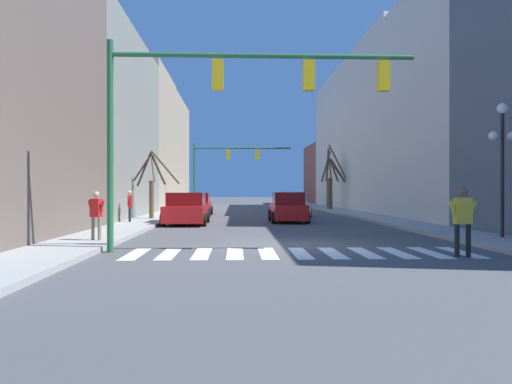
{
  "coord_description": "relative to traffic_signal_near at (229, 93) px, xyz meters",
  "views": [
    {
      "loc": [
        -1.76,
        -15.65,
        1.72
      ],
      "look_at": [
        0.08,
        30.87,
        1.61
      ],
      "focal_mm": 35.0,
      "sensor_mm": 36.0,
      "label": 1
    }
  ],
  "objects": [
    {
      "name": "car_parked_right_near",
      "position": [
        -2.35,
        11.5,
        -3.72
      ],
      "size": [
        2.2,
        4.65,
        1.63
      ],
      "rotation": [
        0.0,
        0.0,
        1.57
      ],
      "color": "red",
      "rests_on": "ground_plane"
    },
    {
      "name": "sidewalk_left",
      "position": [
        -4.68,
        1.58,
        -4.4
      ],
      "size": [
        2.21,
        90.0,
        0.15
      ],
      "color": "#9E9E99",
      "rests_on": "ground_plane"
    },
    {
      "name": "ground_plane",
      "position": [
        1.96,
        1.58,
        -4.48
      ],
      "size": [
        240.0,
        240.0,
        0.0
      ],
      "primitive_type": "plane",
      "color": "#4C4C4F"
    },
    {
      "name": "street_tree_right_near",
      "position": [
        -4.6,
        14.63,
        -2.41
      ],
      "size": [
        2.71,
        1.61,
        3.88
      ],
      "color": "brown",
      "rests_on": "sidewalk_left"
    },
    {
      "name": "building_row_left",
      "position": [
        -8.79,
        22.91,
        1.33
      ],
      "size": [
        6.0,
        53.92,
        12.08
      ],
      "color": "#66564C",
      "rests_on": "ground_plane"
    },
    {
      "name": "car_parked_left_near",
      "position": [
        -2.47,
        20.42,
        -3.74
      ],
      "size": [
        1.96,
        4.7,
        1.58
      ],
      "rotation": [
        0.0,
        0.0,
        1.57
      ],
      "color": "red",
      "rests_on": "ground_plane"
    },
    {
      "name": "sidewalk_right",
      "position": [
        8.6,
        1.58,
        -4.4
      ],
      "size": [
        2.21,
        90.0,
        0.15
      ],
      "color": "#9E9E99",
      "rests_on": "ground_plane"
    },
    {
      "name": "car_driving_toward_lane",
      "position": [
        3.88,
        18.88,
        -3.71
      ],
      "size": [
        2.14,
        4.49,
        1.64
      ],
      "rotation": [
        0.0,
        0.0,
        1.57
      ],
      "color": "white",
      "rests_on": "ground_plane"
    },
    {
      "name": "pedestrian_on_right_sidewalk",
      "position": [
        -4.26,
        1.97,
        -3.41
      ],
      "size": [
        0.63,
        0.37,
        1.55
      ],
      "rotation": [
        0.0,
        0.0,
        5.82
      ],
      "color": "#7A705B",
      "rests_on": "sidewalk_left"
    },
    {
      "name": "car_parked_right_far",
      "position": [
        6.39,
        37.06,
        -3.74
      ],
      "size": [
        1.97,
        4.51,
        1.57
      ],
      "rotation": [
        0.0,
        0.0,
        1.57
      ],
      "color": "gray",
      "rests_on": "ground_plane"
    },
    {
      "name": "traffic_signal_far",
      "position": [
        -0.78,
        27.94,
        -0.25
      ],
      "size": [
        8.22,
        0.28,
        5.72
      ],
      "color": "#236038",
      "rests_on": "ground_plane"
    },
    {
      "name": "street_tree_left_mid",
      "position": [
        8.55,
        29.94,
        -1.87
      ],
      "size": [
        1.89,
        2.7,
        5.73
      ],
      "color": "brown",
      "rests_on": "sidewalk_right"
    },
    {
      "name": "crosswalk_stripes",
      "position": [
        1.96,
        -0.41,
        -4.48
      ],
      "size": [
        9.45,
        2.6,
        0.01
      ],
      "color": "white",
      "rests_on": "ground_plane"
    },
    {
      "name": "car_parked_left_mid",
      "position": [
        3.03,
        13.13,
        -3.72
      ],
      "size": [
        2.0,
        4.14,
        1.63
      ],
      "rotation": [
        0.0,
        0.0,
        1.57
      ],
      "color": "red",
      "rests_on": "ground_plane"
    },
    {
      "name": "street_tree_right_far",
      "position": [
        8.38,
        28.51,
        -2.28
      ],
      "size": [
        2.25,
        1.66,
        4.99
      ],
      "color": "brown",
      "rests_on": "sidewalk_right"
    },
    {
      "name": "pedestrian_on_left_sidewalk",
      "position": [
        -5.23,
        11.53,
        -3.39
      ],
      "size": [
        0.3,
        0.68,
        1.58
      ],
      "rotation": [
        0.0,
        0.0,
        4.98
      ],
      "color": "black",
      "rests_on": "sidewalk_left"
    },
    {
      "name": "street_lamp_right_corner",
      "position": [
        9.16,
        2.36,
        -1.13
      ],
      "size": [
        0.95,
        0.36,
        4.53
      ],
      "color": "black",
      "rests_on": "sidewalk_right"
    },
    {
      "name": "traffic_signal_near",
      "position": [
        0.0,
        0.0,
        0.0
      ],
      "size": [
        8.67,
        0.28,
        5.93
      ],
      "color": "#236038",
      "rests_on": "ground_plane"
    },
    {
      "name": "building_row_right",
      "position": [
        12.71,
        24.89,
        1.56
      ],
      "size": [
        6.0,
        60.37,
        13.36
      ],
      "color": "#515B66",
      "rests_on": "ground_plane"
    },
    {
      "name": "pedestrian_near_right_corner",
      "position": [
        6.06,
        -1.38,
        -3.41
      ],
      "size": [
        0.78,
        0.27,
        1.81
      ],
      "rotation": [
        0.0,
        0.0,
        3.23
      ],
      "color": "black",
      "rests_on": "ground_plane"
    }
  ]
}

